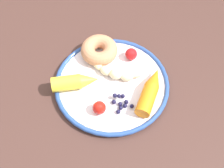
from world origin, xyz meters
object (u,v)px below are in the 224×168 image
Objects in this scene: donut at (99,50)px; carrot_yellow at (76,82)px; banana at (116,73)px; tomato_mid at (131,54)px; dining_table at (94,108)px; plate at (112,85)px; tomato_near at (99,108)px; carrot_orange at (150,91)px; blueberry_pile at (121,103)px.

carrot_yellow is at bearing 42.12° from donut.
tomato_mid reaches higher than banana.
dining_table is 3.74× the size of plate.
tomato_near is at bearing 72.29° from donut.
tomato_near is (-0.00, 0.07, 0.12)m from dining_table.
donut is at bearing -137.88° from carrot_yellow.
carrot_orange reaches higher than dining_table.
tomato_mid is at bearing -140.34° from plate.
carrot_orange reaches higher than plate.
carrot_orange is 0.13m from tomato_mid.
tomato_near is at bearing 49.31° from banana.
carrot_orange is at bearing 154.91° from dining_table.
plate reaches higher than dining_table.
donut is 3.07× the size of tomato_mid.
banana is at bearing 178.78° from carrot_yellow.
donut is at bearing -63.88° from carrot_orange.
blueberry_pile is (-0.06, 0.07, 0.11)m from dining_table.
blueberry_pile is at bearing 135.66° from carrot_yellow.
banana is (-0.08, -0.02, 0.12)m from dining_table.
carrot_orange reaches higher than tomato_near.
tomato_near is at bearing 44.21° from tomato_mid.
tomato_near is (0.05, 0.17, -0.00)m from donut.
carrot_yellow is 3.88× the size of tomato_mid.
tomato_mid reaches higher than dining_table.
plate is at bearing 164.47° from carrot_yellow.
donut is (-0.05, -0.10, 0.12)m from dining_table.
carrot_orange is at bearing -178.77° from tomato_near.
tomato_near is at bearing 49.61° from plate.
carrot_orange is at bearing 116.12° from donut.
carrot_orange is (-0.06, 0.08, 0.01)m from banana.
banana is at bearing -54.38° from carrot_orange.
carrot_orange is at bearing -178.79° from blueberry_pile.
plate is 0.10m from carrot_yellow.
tomato_mid is at bearing -144.01° from banana.
banana reaches higher than blueberry_pile.
tomato_mid reaches higher than blueberry_pile.
blueberry_pile is at bearing 91.21° from plate.
banana is 0.12m from tomato_near.
donut is at bearing -26.78° from tomato_mid.
plate is 2.46× the size of banana.
donut reaches higher than tomato_near.
banana is 3.71× the size of tomato_mid.
tomato_near is (0.14, 0.00, -0.00)m from carrot_orange.
donut is (-0.09, -0.08, -0.00)m from carrot_yellow.
carrot_orange is 3.97× the size of tomato_near.
carrot_orange is 1.30× the size of donut.
plate is at bearing -130.39° from tomato_near.
carrot_orange is at bearing 152.90° from carrot_yellow.
banana reaches higher than plate.
donut is at bearing -75.58° from banana.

